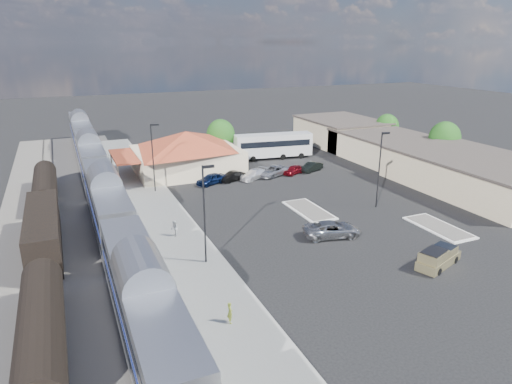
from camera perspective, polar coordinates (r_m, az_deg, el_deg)
name	(u,v)px	position (r m, az deg, el deg)	size (l,w,h in m)	color
ground	(286,222)	(50.00, 3.77, -3.75)	(280.00, 280.00, 0.00)	black
railbed	(77,225)	(52.56, -21.44, -3.85)	(16.00, 100.00, 0.12)	#4C4944
platform	(165,219)	(51.55, -11.33, -3.29)	(5.50, 92.00, 0.18)	gray
passenger_train	(107,206)	(48.81, -18.13, -1.62)	(3.00, 104.00, 5.55)	silver
freight_cars	(44,233)	(46.50, -25.01, -4.70)	(2.80, 46.00, 4.00)	black
station_depot	(186,152)	(69.06, -8.73, 5.00)	(18.35, 12.24, 6.20)	beige
buildings_east	(403,151)	(76.04, 17.91, 4.88)	(14.40, 51.40, 4.80)	#C6B28C
traffic_island_south	(309,210)	(53.41, 6.63, -2.26)	(3.30, 7.50, 0.21)	silver
traffic_island_north	(439,227)	(51.93, 21.89, -4.12)	(3.30, 7.50, 0.21)	silver
lamp_plat_s	(205,207)	(39.03, -6.38, -1.87)	(1.08, 0.25, 9.00)	black
lamp_plat_n	(153,152)	(59.62, -12.72, 4.85)	(1.08, 0.25, 9.00)	black
lamp_lot	(380,163)	(54.71, 15.27, 3.46)	(1.08, 0.25, 9.00)	black
tree_east_b	(444,139)	(78.12, 22.50, 6.18)	(4.94, 4.94, 6.96)	#382314
tree_east_c	(387,127)	(88.32, 16.02, 7.80)	(4.41, 4.41, 6.21)	#382314
tree_depot	(221,135)	(76.63, -4.44, 7.15)	(4.71, 4.71, 6.63)	#382314
pickup_truck	(439,257)	(43.26, 21.88, -7.57)	(5.31, 3.42, 1.72)	#9C9060
suv	(332,229)	(46.55, 9.49, -4.62)	(2.67, 5.79, 1.61)	gray
coach_bus	(273,144)	(76.70, 2.18, 5.96)	(13.22, 4.50, 4.16)	white
person_a	(230,312)	(32.52, -3.28, -14.80)	(0.57, 0.38, 1.57)	#BCCC3F
person_b	(174,228)	(46.34, -10.17, -4.51)	(0.79, 0.62, 1.64)	silver
parked_car_a	(211,179)	(63.11, -5.63, 1.63)	(1.77, 4.40, 1.50)	#0C193C
parked_car_b	(232,176)	(64.40, -3.00, 1.95)	(1.40, 4.02, 1.33)	black
parked_car_c	(254,174)	(65.26, -0.28, 2.23)	(1.94, 4.78, 1.39)	white
parked_car_d	(273,171)	(66.78, 2.15, 2.64)	(2.50, 5.43, 1.51)	#919399
parked_car_e	(293,170)	(67.95, 4.70, 2.78)	(1.55, 3.85, 1.31)	maroon
parked_car_f	(311,167)	(69.70, 6.91, 3.14)	(1.47, 4.21, 1.39)	black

